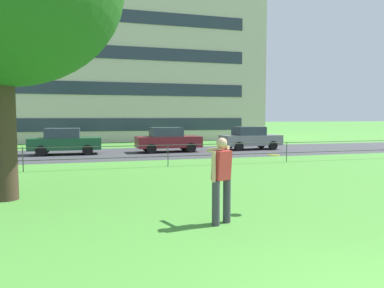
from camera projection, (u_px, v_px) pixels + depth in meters
name	position (u px, v px, depth m)	size (l,w,h in m)	color
street_strip	(147.00, 153.00, 21.79)	(80.00, 7.55, 0.01)	#424247
park_fence	(168.00, 151.00, 15.81)	(35.42, 0.04, 1.00)	#333833
person_thrower	(221.00, 177.00, 7.27)	(0.47, 0.86, 1.77)	#383842
frisbee	(273.00, 155.00, 8.21)	(0.38, 0.38, 0.05)	yellow
car_dark_green_far_left	(65.00, 141.00, 20.86)	(4.00, 1.82, 1.54)	#194C2D
car_maroon_left	(168.00, 140.00, 22.37)	(4.05, 1.91, 1.54)	maroon
car_grey_right	(250.00, 138.00, 24.06)	(4.06, 1.93, 1.54)	slate
apartment_building_background	(95.00, 45.00, 35.89)	(31.72, 12.90, 18.86)	beige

